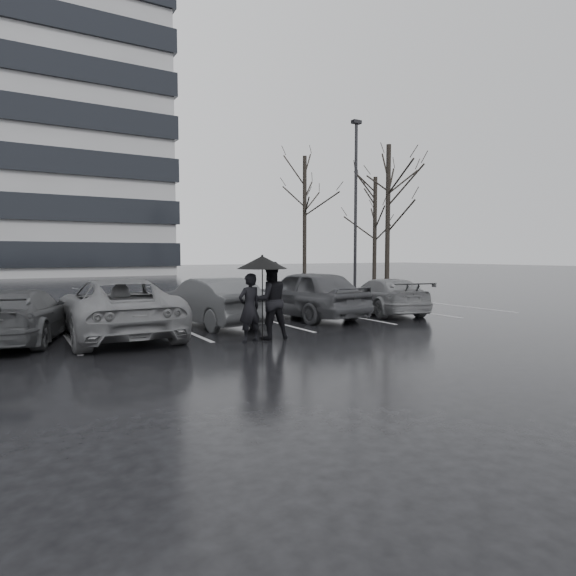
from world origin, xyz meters
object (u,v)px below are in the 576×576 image
at_px(car_main, 307,294).
at_px(pedestrian_left, 250,308).
at_px(car_east, 384,296).
at_px(tree_east, 388,218).
at_px(tree_north, 305,221).
at_px(car_west_b, 117,307).
at_px(tree_ne, 375,231).
at_px(car_west_a, 211,301).
at_px(lamp_post, 356,216).
at_px(pedestrian_right, 270,300).
at_px(car_west_c, 20,316).

xyz_separation_m(car_main, pedestrian_left, (-3.36, -2.82, 0.02)).
distance_m(car_east, tree_east, 11.15).
bearing_deg(tree_north, car_west_b, -134.82).
height_order(car_west_b, car_east, car_west_b).
xyz_separation_m(car_main, tree_north, (9.06, 14.50, 3.48)).
bearing_deg(tree_ne, car_main, -137.54).
relative_size(car_west_a, tree_north, 0.48).
distance_m(car_east, pedestrian_left, 6.74).
relative_size(tree_east, tree_ne, 1.14).
distance_m(car_west_b, car_east, 8.75).
xyz_separation_m(car_main, tree_ne, (12.56, 11.50, 2.73)).
relative_size(lamp_post, tree_ne, 1.22).
relative_size(car_west_a, car_west_b, 0.79).
relative_size(pedestrian_right, tree_north, 0.22).
bearing_deg(car_east, car_west_a, 10.50).
xyz_separation_m(car_west_a, car_west_b, (-2.67, -0.61, 0.04)).
bearing_deg(car_west_c, car_main, -161.36).
bearing_deg(pedestrian_right, car_west_c, -18.02).
bearing_deg(tree_north, pedestrian_left, -125.65).
height_order(car_west_a, pedestrian_left, pedestrian_left).
distance_m(car_east, lamp_post, 8.43).
relative_size(car_west_b, car_east, 1.25).
relative_size(car_west_a, car_west_c, 0.97).
height_order(car_west_c, tree_east, tree_east).
bearing_deg(car_west_a, car_west_b, 5.27).
height_order(car_main, car_west_c, car_main).
distance_m(pedestrian_right, tree_ne, 21.10).
xyz_separation_m(car_west_b, pedestrian_right, (3.06, -2.25, 0.20)).
xyz_separation_m(car_west_c, car_east, (10.84, -0.10, -0.02)).
distance_m(car_west_b, tree_north, 21.44).
xyz_separation_m(car_west_c, tree_east, (18.00, 7.74, 3.38)).
distance_m(car_main, car_west_b, 5.86).
bearing_deg(tree_north, car_main, -122.01).
bearing_deg(pedestrian_left, car_west_c, -38.64).
height_order(car_west_b, car_west_c, car_west_b).
bearing_deg(tree_north, pedestrian_right, -124.49).
bearing_deg(car_west_a, pedestrian_left, 78.57).
height_order(car_main, lamp_post, lamp_post).
relative_size(car_main, car_east, 1.09).
bearing_deg(tree_east, tree_ne, 57.99).
bearing_deg(car_west_b, car_east, -177.72).
xyz_separation_m(pedestrian_left, tree_ne, (15.92, 14.32, 2.71)).
distance_m(car_main, car_west_a, 3.17).
height_order(car_west_c, pedestrian_right, pedestrian_right).
xyz_separation_m(car_main, car_west_a, (-3.17, 0.11, -0.09)).
distance_m(car_east, tree_north, 16.47).
xyz_separation_m(car_main, lamp_post, (6.88, 6.31, 3.16)).
height_order(car_east, pedestrian_left, pedestrian_left).
bearing_deg(car_west_a, tree_north, -138.05).
height_order(car_west_a, tree_ne, tree_ne).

